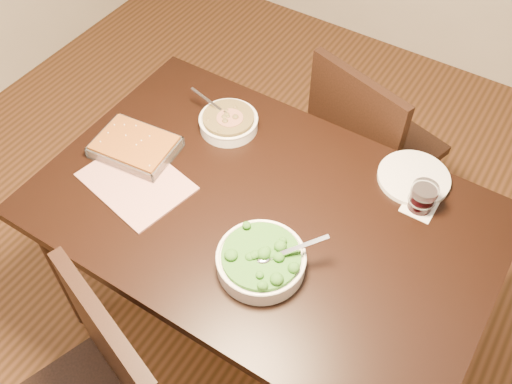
{
  "coord_description": "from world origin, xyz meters",
  "views": [
    {
      "loc": [
        0.55,
        -0.91,
        2.14
      ],
      "look_at": [
        -0.04,
        0.01,
        0.8
      ],
      "focal_mm": 40.0,
      "sensor_mm": 36.0,
      "label": 1
    }
  ],
  "objects_px": {
    "broccoli_bowl": "(261,260)",
    "baking_dish": "(135,147)",
    "stew_bowl": "(229,121)",
    "wine_tumbler": "(423,197)",
    "chair_far": "(366,144)",
    "dinner_plate": "(414,178)",
    "table": "(263,227)"
  },
  "relations": [
    {
      "from": "wine_tumbler",
      "to": "dinner_plate",
      "type": "bearing_deg",
      "value": 121.57
    },
    {
      "from": "dinner_plate",
      "to": "chair_far",
      "type": "distance_m",
      "value": 0.47
    },
    {
      "from": "baking_dish",
      "to": "wine_tumbler",
      "type": "distance_m",
      "value": 0.93
    },
    {
      "from": "table",
      "to": "dinner_plate",
      "type": "bearing_deg",
      "value": 46.58
    },
    {
      "from": "stew_bowl",
      "to": "baking_dish",
      "type": "height_order",
      "value": "stew_bowl"
    },
    {
      "from": "table",
      "to": "broccoli_bowl",
      "type": "xyz_separation_m",
      "value": [
        0.1,
        -0.18,
        0.13
      ]
    },
    {
      "from": "wine_tumbler",
      "to": "dinner_plate",
      "type": "distance_m",
      "value": 0.12
    },
    {
      "from": "table",
      "to": "chair_far",
      "type": "relative_size",
      "value": 1.55
    },
    {
      "from": "baking_dish",
      "to": "dinner_plate",
      "type": "bearing_deg",
      "value": 18.75
    },
    {
      "from": "broccoli_bowl",
      "to": "stew_bowl",
      "type": "bearing_deg",
      "value": 133.36
    },
    {
      "from": "stew_bowl",
      "to": "chair_far",
      "type": "bearing_deg",
      "value": 48.84
    },
    {
      "from": "broccoli_bowl",
      "to": "wine_tumbler",
      "type": "distance_m",
      "value": 0.53
    },
    {
      "from": "stew_bowl",
      "to": "wine_tumbler",
      "type": "distance_m",
      "value": 0.69
    },
    {
      "from": "chair_far",
      "to": "dinner_plate",
      "type": "bearing_deg",
      "value": 147.94
    },
    {
      "from": "broccoli_bowl",
      "to": "baking_dish",
      "type": "relative_size",
      "value": 0.9
    },
    {
      "from": "chair_far",
      "to": "table",
      "type": "bearing_deg",
      "value": 99.73
    },
    {
      "from": "baking_dish",
      "to": "dinner_plate",
      "type": "height_order",
      "value": "baking_dish"
    },
    {
      "from": "wine_tumbler",
      "to": "dinner_plate",
      "type": "height_order",
      "value": "wine_tumbler"
    },
    {
      "from": "broccoli_bowl",
      "to": "wine_tumbler",
      "type": "bearing_deg",
      "value": 56.13
    },
    {
      "from": "stew_bowl",
      "to": "wine_tumbler",
      "type": "relative_size",
      "value": 2.47
    },
    {
      "from": "baking_dish",
      "to": "chair_far",
      "type": "distance_m",
      "value": 0.92
    },
    {
      "from": "stew_bowl",
      "to": "dinner_plate",
      "type": "height_order",
      "value": "stew_bowl"
    },
    {
      "from": "broccoli_bowl",
      "to": "wine_tumbler",
      "type": "relative_size",
      "value": 2.76
    },
    {
      "from": "baking_dish",
      "to": "stew_bowl",
      "type": "bearing_deg",
      "value": 47.19
    },
    {
      "from": "chair_far",
      "to": "wine_tumbler",
      "type": "bearing_deg",
      "value": 145.71
    },
    {
      "from": "stew_bowl",
      "to": "baking_dish",
      "type": "bearing_deg",
      "value": -126.76
    },
    {
      "from": "chair_far",
      "to": "broccoli_bowl",
      "type": "bearing_deg",
      "value": 108.08
    },
    {
      "from": "broccoli_bowl",
      "to": "dinner_plate",
      "type": "relative_size",
      "value": 1.1
    },
    {
      "from": "table",
      "to": "baking_dish",
      "type": "xyz_separation_m",
      "value": [
        -0.49,
        -0.02,
        0.12
      ]
    },
    {
      "from": "stew_bowl",
      "to": "baking_dish",
      "type": "xyz_separation_m",
      "value": [
        -0.2,
        -0.26,
        -0.01
      ]
    },
    {
      "from": "chair_far",
      "to": "stew_bowl",
      "type": "bearing_deg",
      "value": 65.01
    },
    {
      "from": "table",
      "to": "stew_bowl",
      "type": "distance_m",
      "value": 0.4
    }
  ]
}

